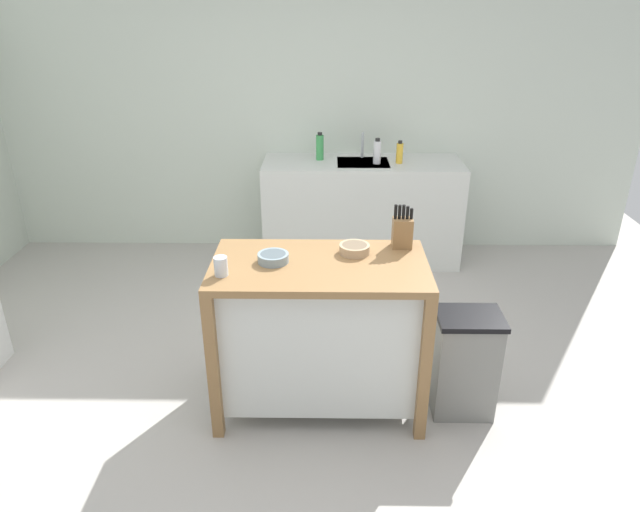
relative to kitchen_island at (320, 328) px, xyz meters
The scene contains 13 objects.
ground_plane 0.52m from the kitchen_island, 118.73° to the right, with size 6.77×6.77×0.00m, color #ADA8A0.
wall_back 2.53m from the kitchen_island, 91.06° to the left, with size 5.77×0.10×2.60m, color silver.
kitchen_island is the anchor object (origin of this frame).
knife_block 0.71m from the kitchen_island, 25.82° to the left, with size 0.11×0.09×0.25m.
bowl_ceramic_small 0.49m from the kitchen_island, 34.87° to the left, with size 0.17×0.17×0.05m.
bowl_stoneware_deep 0.49m from the kitchen_island, behind, with size 0.17×0.17×0.05m.
drinking_cup 0.69m from the kitchen_island, 163.30° to the right, with size 0.07×0.07×0.10m.
trash_bin 0.85m from the kitchen_island, ahead, with size 0.36×0.28×0.63m.
sink_counter 2.08m from the kitchen_island, 80.49° to the left, with size 1.72×0.60×0.90m.
sink_faucet 2.28m from the kitchen_island, 81.09° to the left, with size 0.02×0.02×0.22m.
bottle_dish_soap 2.11m from the kitchen_island, 77.11° to the left, with size 0.06×0.06×0.22m.
bottle_hand_soap 2.18m from the kitchen_island, 90.74° to the left, with size 0.07×0.07×0.24m.
bottle_spray_cleaner 2.17m from the kitchen_island, 72.14° to the left, with size 0.06×0.06×0.19m.
Camera 1 is at (0.08, -2.66, 2.22)m, focal length 32.09 mm.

